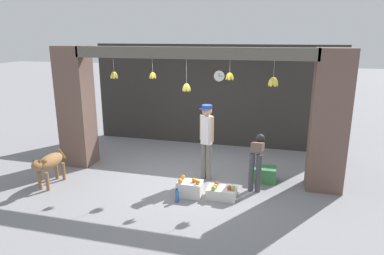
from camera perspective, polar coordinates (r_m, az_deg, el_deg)
ground_plane at (r=7.62m, az=-0.76°, el=-8.62°), size 60.00×60.00×0.00m
shop_back_wall at (r=9.73m, az=3.44°, el=5.32°), size 6.96×0.12×2.84m
shop_pillar_left at (r=8.61m, az=-18.74°, el=3.28°), size 0.70×0.60×2.84m
shop_pillar_right at (r=7.28m, az=21.90°, el=0.95°), size 0.70×0.60×2.84m
storefront_awning at (r=7.10m, az=-0.46°, el=12.07°), size 5.06×0.28×0.92m
dog at (r=7.73m, az=-22.73°, el=-5.47°), size 0.31×1.07×0.74m
shopkeeper at (r=7.30m, az=2.46°, el=-1.48°), size 0.32×0.30×1.67m
worker_stooping at (r=7.14m, az=10.78°, el=-4.66°), size 0.27×0.79×1.03m
fruit_crate_oranges at (r=6.83m, az=-0.35°, el=-10.05°), size 0.48×0.34×0.38m
fruit_crate_apples at (r=6.78m, az=4.97°, el=-10.74°), size 0.56×0.35×0.29m
produce_box_green at (r=7.63m, az=11.99°, el=-7.63°), size 0.48×0.37×0.32m
water_bottle at (r=6.61m, az=-2.50°, el=-11.28°), size 0.07×0.07×0.28m
wall_clock at (r=9.55m, az=4.55°, el=8.56°), size 0.32×0.03×0.32m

